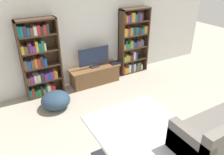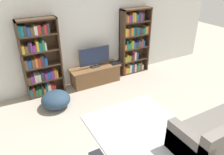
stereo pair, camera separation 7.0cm
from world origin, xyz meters
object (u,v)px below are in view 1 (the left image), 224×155
Objects in this scene: bookshelf_left at (39,60)px; television at (94,57)px; beanbag_ottoman at (56,100)px; tv_stand at (95,75)px; bookshelf_right at (132,42)px; laptop at (115,63)px.

bookshelf_left is 2.20× the size of television.
bookshelf_left is at bearing 175.32° from television.
beanbag_ottoman is at bearing -83.16° from bookshelf_left.
beanbag_ottoman is at bearing -154.53° from tv_stand.
bookshelf_right reaches higher than tv_stand.
television is 0.70m from laptop.
laptop is at bearing -5.19° from tv_stand.
television reaches higher than beanbag_ottoman.
tv_stand is 1.49m from beanbag_ottoman.
bookshelf_right reaches higher than beanbag_ottoman.
bookshelf_right is at bearing 15.92° from beanbag_ottoman.
laptop is 0.43× the size of beanbag_ottoman.
bookshelf_left is 1.09m from beanbag_ottoman.
bookshelf_right is 1.53m from tv_stand.
beanbag_ottoman is (-1.34, -0.65, -0.61)m from television.
tv_stand is 2.11× the size of beanbag_ottoman.
television is at bearing 90.00° from tv_stand.
laptop is (2.07, -0.19, -0.45)m from bookshelf_left.
bookshelf_left is 2.88× the size of beanbag_ottoman.
tv_stand is at bearing 25.47° from beanbag_ottoman.
bookshelf_right is 2.20× the size of television.
tv_stand is at bearing 174.81° from laptop.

